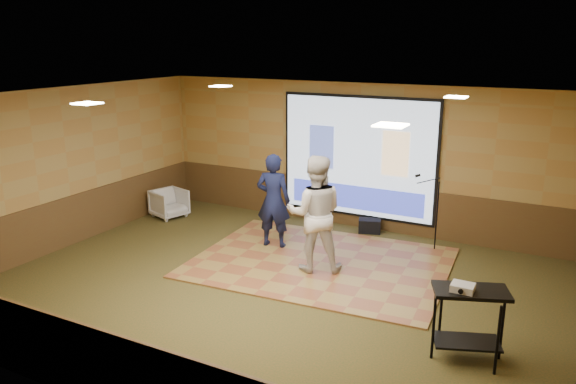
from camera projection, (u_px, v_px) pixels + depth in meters
The scene contains 18 objects.
ground at pixel (277, 288), 8.94m from camera, with size 9.00×9.00×0.00m, color #2B391A.
room_shell at pixel (276, 160), 8.38m from camera, with size 9.04×7.04×3.02m.
wainscot_back at pixel (357, 205), 11.78m from camera, with size 9.00×0.04×0.95m, color #53341B.
wainscot_front at pixel (116, 374), 5.84m from camera, with size 9.00×0.04×0.95m, color #53341B.
wainscot_left at pixel (74, 219), 10.82m from camera, with size 0.04×7.00×0.95m, color #53341B.
projector_screen at pixel (358, 158), 11.48m from camera, with size 3.32×0.06×2.52m.
downlight_nw at pixel (221, 86), 10.67m from camera, with size 0.32×0.32×0.02m, color #FFECBF.
downlight_ne at pixel (456, 97), 8.70m from camera, with size 0.32×0.32×0.02m, color #FFECBF.
downlight_sw at pixel (87, 103), 7.85m from camera, with size 0.32×0.32×0.02m, color #FFECBF.
downlight_se at pixel (391, 125), 5.88m from camera, with size 0.32×0.32×0.02m, color #FFECBF.
dance_floor at pixel (320, 262), 9.93m from camera, with size 4.34×3.31×0.03m, color olive.
player_left at pixel (273, 200), 10.48m from camera, with size 0.65×0.43×1.78m, color #13183B.
player_right at pixel (315, 214), 9.36m from camera, with size 0.97×0.75×1.99m, color silver.
av_table at pixel (469, 311), 6.82m from camera, with size 0.89×0.47×0.94m.
projector at pixel (463, 287), 6.69m from camera, with size 0.27×0.22×0.09m, color silver.
mic_stand at pixel (433, 225), 10.44m from camera, with size 0.57×0.23×1.44m.
banquet_chair at pixel (169, 203), 12.44m from camera, with size 0.67×0.69×0.62m, color gray.
duffel_bag at pixel (370, 226), 11.50m from camera, with size 0.44×0.30×0.28m, color black.
Camera 1 is at (3.97, -7.19, 3.85)m, focal length 35.00 mm.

